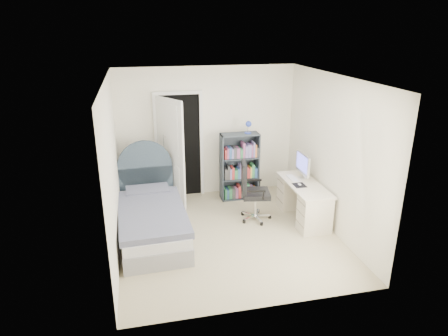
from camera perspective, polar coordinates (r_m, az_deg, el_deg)
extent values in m
cube|color=tan|center=(6.55, 0.63, -9.73)|extent=(3.40, 3.60, 0.05)
cube|color=white|center=(5.74, 0.73, 13.02)|extent=(3.40, 3.60, 0.05)
cube|color=white|center=(7.74, -2.44, 5.17)|extent=(3.40, 0.05, 2.50)
cube|color=white|center=(4.40, 6.18, -6.67)|extent=(3.40, 0.05, 2.50)
cube|color=white|center=(5.89, -15.88, -0.34)|extent=(0.05, 3.60, 2.50)
cube|color=white|center=(6.62, 15.38, 1.91)|extent=(0.05, 3.60, 2.50)
cube|color=black|center=(7.70, -6.41, 3.06)|extent=(0.80, 0.01, 2.00)
cube|color=white|center=(7.65, -9.59, 2.78)|extent=(0.06, 0.06, 2.00)
cube|color=white|center=(7.73, -3.22, 3.22)|extent=(0.06, 0.06, 2.00)
cube|color=white|center=(7.45, -6.69, 10.61)|extent=(0.92, 0.06, 0.06)
cube|color=white|center=(7.33, -7.64, 2.13)|extent=(0.43, 0.72, 2.00)
cube|color=gray|center=(6.54, -10.15, -8.55)|extent=(1.04, 2.08, 0.27)
cube|color=silver|center=(6.44, -10.25, -6.95)|extent=(1.02, 2.03, 0.16)
cube|color=slate|center=(6.30, -10.24, -6.36)|extent=(1.07, 1.77, 0.10)
cube|color=slate|center=(7.05, -10.85, -3.28)|extent=(0.74, 0.43, 0.12)
cube|color=#364554|center=(7.38, -11.01, -2.82)|extent=(0.97, 0.10, 0.82)
cylinder|color=#364554|center=(7.24, -11.22, 0.16)|extent=(0.97, 0.10, 0.97)
cylinder|color=tan|center=(7.55, -14.07, -3.71)|extent=(0.04, 0.04, 0.54)
cylinder|color=tan|center=(7.89, -14.04, -2.66)|extent=(0.04, 0.04, 0.54)
cylinder|color=tan|center=(7.54, -11.27, -3.51)|extent=(0.04, 0.04, 0.54)
cylinder|color=tan|center=(7.88, -11.36, -2.47)|extent=(0.04, 0.04, 0.54)
cube|color=tan|center=(7.62, -12.83, -1.32)|extent=(0.43, 0.43, 0.03)
cube|color=tan|center=(7.74, -12.64, -3.63)|extent=(0.39, 0.39, 0.02)
cube|color=#B24C33|center=(7.61, -13.25, -1.14)|extent=(0.17, 0.24, 0.03)
cube|color=#3F598C|center=(7.60, -13.27, -0.93)|extent=(0.16, 0.23, 0.03)
cube|color=#D8CC7F|center=(7.59, -13.28, -0.72)|extent=(0.15, 0.21, 0.03)
cylinder|color=silver|center=(7.79, -8.17, -4.60)|extent=(0.19, 0.19, 0.02)
cylinder|color=silver|center=(7.55, -8.41, -0.08)|extent=(0.02, 0.02, 1.31)
sphere|color=silver|center=(7.33, -8.18, 4.46)|extent=(0.08, 0.08, 0.08)
cube|color=#36404A|center=(7.56, -0.36, 0.03)|extent=(0.02, 0.31, 1.29)
cube|color=#36404A|center=(7.73, 4.73, 0.42)|extent=(0.02, 0.31, 1.29)
cube|color=#36404A|center=(7.45, 2.28, 4.83)|extent=(0.72, 0.31, 0.02)
cube|color=#36404A|center=(7.87, 2.15, -4.13)|extent=(0.72, 0.31, 0.02)
cube|color=#36404A|center=(7.77, 1.93, 0.59)|extent=(0.72, 0.01, 1.29)
cube|color=#36404A|center=(7.72, 2.19, -1.40)|extent=(0.68, 0.29, 0.02)
cube|color=#36404A|center=(7.58, 2.23, 1.51)|extent=(0.68, 0.29, 0.02)
cylinder|color=#2A3FB6|center=(7.48, 3.43, 5.05)|extent=(0.12, 0.12, 0.02)
cylinder|color=silver|center=(7.46, 3.44, 5.66)|extent=(0.02, 0.02, 0.17)
sphere|color=#2A3FB6|center=(7.41, 3.52, 6.30)|extent=(0.11, 0.11, 0.11)
cube|color=#337F4C|center=(7.74, 0.11, -3.58)|extent=(0.04, 0.22, 0.20)
cube|color=#335999|center=(7.75, 0.43, -3.58)|extent=(0.04, 0.22, 0.19)
cube|color=#337F4C|center=(7.76, 0.81, -3.50)|extent=(0.06, 0.22, 0.20)
cube|color=#3F3F3F|center=(7.78, 1.27, -3.47)|extent=(0.06, 0.22, 0.20)
cube|color=#994C7F|center=(7.79, 1.70, -3.45)|extent=(0.05, 0.22, 0.19)
cube|color=#B23333|center=(7.80, 2.09, -3.24)|extent=(0.05, 0.22, 0.24)
cube|color=#3F3F3F|center=(7.81, 2.49, -3.26)|extent=(0.05, 0.22, 0.23)
cube|color=#B23333|center=(7.83, 2.86, -3.30)|extent=(0.04, 0.22, 0.21)
cube|color=#337F4C|center=(7.83, 3.26, -3.05)|extent=(0.06, 0.22, 0.27)
cube|color=#994C7F|center=(7.85, 3.65, -3.13)|extent=(0.04, 0.22, 0.24)
cube|color=#7F72B2|center=(7.87, 4.02, -3.25)|extent=(0.06, 0.22, 0.19)
cube|color=orange|center=(7.89, 4.39, -3.27)|extent=(0.04, 0.22, 0.17)
cube|color=#3F3F3F|center=(7.59, 0.17, -0.76)|extent=(0.06, 0.22, 0.20)
cube|color=#3F3F3F|center=(7.59, 0.56, -0.52)|extent=(0.04, 0.22, 0.26)
cube|color=#7F72B2|center=(7.61, 0.84, -0.71)|extent=(0.03, 0.22, 0.20)
cube|color=#B23333|center=(7.62, 1.16, -0.61)|extent=(0.05, 0.22, 0.22)
cube|color=#337F4C|center=(7.64, 1.59, -0.75)|extent=(0.06, 0.22, 0.18)
cube|color=#335999|center=(7.65, 1.98, -0.65)|extent=(0.04, 0.22, 0.20)
cube|color=#7F72B2|center=(7.65, 2.33, -0.39)|extent=(0.05, 0.22, 0.26)
cube|color=#3F3F3F|center=(7.67, 2.74, -0.44)|extent=(0.05, 0.22, 0.24)
cube|color=#B23333|center=(7.69, 3.15, -0.46)|extent=(0.05, 0.22, 0.22)
cube|color=#B23333|center=(7.70, 3.46, -0.57)|extent=(0.03, 0.22, 0.18)
cube|color=#D8BF4C|center=(7.71, 3.70, -0.49)|extent=(0.03, 0.22, 0.20)
cube|color=#337F4C|center=(7.71, 4.02, -0.27)|extent=(0.05, 0.22, 0.26)
cube|color=#335999|center=(7.74, 4.40, -0.49)|extent=(0.05, 0.22, 0.19)
cube|color=#B23333|center=(7.46, 0.12, 2.11)|extent=(0.04, 0.22, 0.18)
cube|color=#994C7F|center=(7.47, 0.43, 2.20)|extent=(0.03, 0.22, 0.20)
cube|color=#335999|center=(7.48, 0.77, 2.25)|extent=(0.05, 0.22, 0.20)
cube|color=#7F72B2|center=(7.49, 1.10, 2.21)|extent=(0.03, 0.22, 0.19)
cube|color=#3F3F3F|center=(7.50, 1.46, 2.30)|extent=(0.05, 0.22, 0.21)
cube|color=#994C7F|center=(7.51, 1.91, 2.27)|extent=(0.06, 0.22, 0.19)
cube|color=#337F4C|center=(7.53, 2.34, 2.26)|extent=(0.05, 0.22, 0.18)
cube|color=#994C7F|center=(7.53, 2.71, 2.67)|extent=(0.04, 0.22, 0.28)
cube|color=#7F72B2|center=(7.55, 3.10, 2.48)|extent=(0.06, 0.22, 0.22)
cube|color=#7F72B2|center=(7.56, 3.55, 2.58)|extent=(0.05, 0.22, 0.24)
cube|color=#994C7F|center=(7.58, 3.88, 2.56)|extent=(0.03, 0.22, 0.23)
cube|color=#7F72B2|center=(7.58, 4.14, 2.75)|extent=(0.03, 0.22, 0.28)
cube|color=orange|center=(7.59, 4.39, 2.61)|extent=(0.03, 0.22, 0.24)
cube|color=#3F3F3F|center=(7.62, 4.74, 2.43)|extent=(0.06, 0.22, 0.18)
cube|color=beige|center=(6.93, 11.39, -2.35)|extent=(0.53, 1.33, 0.03)
cube|color=beige|center=(6.68, 12.82, -6.41)|extent=(0.49, 0.36, 0.62)
cube|color=beige|center=(7.46, 9.79, -3.33)|extent=(0.49, 0.36, 0.62)
cube|color=silver|center=(7.19, 11.21, -1.35)|extent=(0.14, 0.14, 0.01)
cube|color=silver|center=(7.16, 11.46, -0.58)|extent=(0.03, 0.05, 0.20)
cube|color=silver|center=(7.09, 11.22, 0.61)|extent=(0.04, 0.50, 0.36)
cube|color=#585BD6|center=(7.08, 11.06, 0.73)|extent=(0.00, 0.44, 0.28)
cube|color=white|center=(7.11, 9.76, -1.46)|extent=(0.12, 0.36, 0.02)
cube|color=black|center=(6.85, 10.73, -2.43)|extent=(0.20, 0.23, 0.00)
ellipsoid|color=white|center=(6.84, 10.74, -2.31)|extent=(0.05, 0.09, 0.03)
cube|color=silver|center=(7.05, 5.53, -6.78)|extent=(0.27, 0.09, 0.02)
cylinder|color=black|center=(7.08, 6.56, -6.96)|extent=(0.06, 0.06, 0.06)
cube|color=silver|center=(7.15, 4.69, -6.37)|extent=(0.16, 0.25, 0.02)
cylinder|color=black|center=(7.28, 4.88, -6.14)|extent=(0.06, 0.06, 0.06)
cube|color=silver|center=(7.09, 3.57, -6.56)|extent=(0.21, 0.22, 0.02)
cylinder|color=black|center=(7.16, 2.67, -6.52)|extent=(0.06, 0.06, 0.06)
cube|color=silver|center=(6.96, 3.70, -7.12)|extent=(0.26, 0.15, 0.02)
cylinder|color=black|center=(6.90, 2.89, -7.63)|extent=(0.06, 0.06, 0.06)
cube|color=silver|center=(6.93, 4.93, -7.26)|extent=(0.07, 0.27, 0.02)
cylinder|color=black|center=(6.84, 5.38, -7.92)|extent=(0.06, 0.06, 0.06)
cylinder|color=silver|center=(6.95, 4.53, -5.34)|extent=(0.06, 0.06, 0.40)
cube|color=black|center=(6.86, 4.58, -3.68)|extent=(0.53, 0.53, 0.09)
cube|color=black|center=(6.72, 2.87, -1.33)|extent=(0.14, 0.42, 0.52)
cube|color=black|center=(6.57, 4.70, -3.33)|extent=(0.29, 0.09, 0.03)
cube|color=black|center=(7.03, 4.22, -1.74)|extent=(0.29, 0.09, 0.03)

